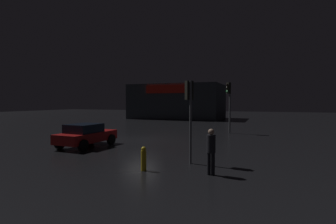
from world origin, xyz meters
TOP-DOWN VIEW (x-y plane):
  - ground_plane at (0.00, 0.00)m, footprint 120.00×120.00m
  - store_building at (-5.51, 24.14)m, footprint 14.65×9.37m
  - traffic_signal_main at (5.39, -5.66)m, footprint 0.42×0.42m
  - traffic_signal_opposite at (5.48, 6.32)m, footprint 0.41×0.43m
  - car_near at (-1.79, -3.92)m, footprint 2.19×4.00m
  - pedestrian at (6.73, -7.23)m, footprint 0.37×0.37m
  - fire_hydrant at (4.05, -7.61)m, footprint 0.22×0.22m

SIDE VIEW (x-z plane):
  - ground_plane at x=0.00m, z-range 0.00..0.00m
  - fire_hydrant at x=4.05m, z-range 0.00..0.98m
  - car_near at x=-1.79m, z-range 0.04..1.48m
  - pedestrian at x=6.73m, z-range 0.15..1.93m
  - store_building at x=-5.51m, z-range 0.01..5.63m
  - traffic_signal_main at x=5.39m, z-range 1.01..4.76m
  - traffic_signal_opposite at x=5.48m, z-range 0.90..5.40m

